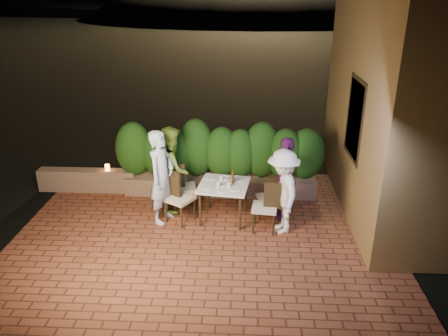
# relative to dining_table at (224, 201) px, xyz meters

# --- Properties ---
(ground) EXTENTS (400.00, 400.00, 0.00)m
(ground) POSITION_rel_dining_table_xyz_m (-0.34, -1.16, -0.40)
(ground) COLOR black
(ground) RESTS_ON ground
(terrace_floor) EXTENTS (7.00, 6.00, 0.15)m
(terrace_floor) POSITION_rel_dining_table_xyz_m (-0.34, -0.66, -0.45)
(terrace_floor) COLOR brown
(terrace_floor) RESTS_ON ground
(building_wall) EXTENTS (1.60, 5.00, 5.00)m
(building_wall) POSITION_rel_dining_table_xyz_m (3.26, 0.84, 2.12)
(building_wall) COLOR olive
(building_wall) RESTS_ON ground
(window_pane) EXTENTS (0.08, 1.00, 1.40)m
(window_pane) POSITION_rel_dining_table_xyz_m (2.48, 0.34, 1.62)
(window_pane) COLOR black
(window_pane) RESTS_ON building_wall
(window_frame) EXTENTS (0.06, 1.15, 1.55)m
(window_frame) POSITION_rel_dining_table_xyz_m (2.47, 0.34, 1.62)
(window_frame) COLOR black
(window_frame) RESTS_ON building_wall
(planter) EXTENTS (4.20, 0.55, 0.40)m
(planter) POSITION_rel_dining_table_xyz_m (-0.14, 1.14, -0.17)
(planter) COLOR #775D4C
(planter) RESTS_ON ground
(hedge) EXTENTS (4.00, 0.70, 1.10)m
(hedge) POSITION_rel_dining_table_xyz_m (-0.14, 1.14, 0.57)
(hedge) COLOR #1A4412
(hedge) RESTS_ON planter
(parapet) EXTENTS (2.20, 0.30, 0.50)m
(parapet) POSITION_rel_dining_table_xyz_m (-3.14, 1.14, -0.12)
(parapet) COLOR #775D4C
(parapet) RESTS_ON ground
(hill) EXTENTS (52.00, 40.00, 22.00)m
(hill) POSITION_rel_dining_table_xyz_m (1.66, 58.84, -4.38)
(hill) COLOR black
(hill) RESTS_ON ground
(dining_table) EXTENTS (1.05, 1.05, 0.75)m
(dining_table) POSITION_rel_dining_table_xyz_m (0.00, 0.00, 0.00)
(dining_table) COLOR white
(dining_table) RESTS_ON ground
(plate_nw) EXTENTS (0.20, 0.20, 0.01)m
(plate_nw) POSITION_rel_dining_table_xyz_m (-0.28, -0.18, 0.38)
(plate_nw) COLOR white
(plate_nw) RESTS_ON dining_table
(plate_sw) EXTENTS (0.22, 0.22, 0.01)m
(plate_sw) POSITION_rel_dining_table_xyz_m (-0.28, 0.29, 0.38)
(plate_sw) COLOR white
(plate_sw) RESTS_ON dining_table
(plate_ne) EXTENTS (0.22, 0.22, 0.01)m
(plate_ne) POSITION_rel_dining_table_xyz_m (0.22, -0.22, 0.38)
(plate_ne) COLOR white
(plate_ne) RESTS_ON dining_table
(plate_se) EXTENTS (0.23, 0.23, 0.01)m
(plate_se) POSITION_rel_dining_table_xyz_m (0.27, 0.22, 0.38)
(plate_se) COLOR white
(plate_se) RESTS_ON dining_table
(plate_centre) EXTENTS (0.21, 0.21, 0.01)m
(plate_centre) POSITION_rel_dining_table_xyz_m (-0.03, -0.02, 0.38)
(plate_centre) COLOR white
(plate_centre) RESTS_ON dining_table
(plate_front) EXTENTS (0.20, 0.20, 0.01)m
(plate_front) POSITION_rel_dining_table_xyz_m (0.01, -0.31, 0.38)
(plate_front) COLOR white
(plate_front) RESTS_ON dining_table
(glass_nw) EXTENTS (0.07, 0.07, 0.11)m
(glass_nw) POSITION_rel_dining_table_xyz_m (-0.10, -0.13, 0.43)
(glass_nw) COLOR silver
(glass_nw) RESTS_ON dining_table
(glass_sw) EXTENTS (0.07, 0.07, 0.11)m
(glass_sw) POSITION_rel_dining_table_xyz_m (-0.06, 0.18, 0.43)
(glass_sw) COLOR silver
(glass_sw) RESTS_ON dining_table
(glass_ne) EXTENTS (0.07, 0.07, 0.12)m
(glass_ne) POSITION_rel_dining_table_xyz_m (0.10, -0.13, 0.43)
(glass_ne) COLOR silver
(glass_ne) RESTS_ON dining_table
(glass_se) EXTENTS (0.06, 0.06, 0.10)m
(glass_se) POSITION_rel_dining_table_xyz_m (0.16, 0.15, 0.43)
(glass_se) COLOR silver
(glass_se) RESTS_ON dining_table
(beer_bottle) EXTENTS (0.06, 0.06, 0.31)m
(beer_bottle) POSITION_rel_dining_table_xyz_m (0.17, 0.06, 0.53)
(beer_bottle) COLOR #48260C
(beer_bottle) RESTS_ON dining_table
(bowl) EXTENTS (0.24, 0.24, 0.04)m
(bowl) POSITION_rel_dining_table_xyz_m (0.00, 0.27, 0.40)
(bowl) COLOR white
(bowl) RESTS_ON dining_table
(chair_left_front) EXTENTS (0.66, 0.66, 1.04)m
(chair_left_front) POSITION_rel_dining_table_xyz_m (-0.85, -0.15, 0.14)
(chair_left_front) COLOR black
(chair_left_front) RESTS_ON ground
(chair_left_back) EXTENTS (0.54, 0.54, 1.01)m
(chair_left_back) POSITION_rel_dining_table_xyz_m (-0.83, 0.37, 0.13)
(chair_left_back) COLOR black
(chair_left_back) RESTS_ON ground
(chair_right_front) EXTENTS (0.50, 0.50, 0.99)m
(chair_right_front) POSITION_rel_dining_table_xyz_m (0.79, -0.40, 0.12)
(chair_right_front) COLOR black
(chair_right_front) RESTS_ON ground
(chair_right_back) EXTENTS (0.46, 0.46, 0.85)m
(chair_right_back) POSITION_rel_dining_table_xyz_m (0.86, 0.15, 0.05)
(chair_right_back) COLOR black
(chair_right_back) RESTS_ON ground
(diner_blue) EXTENTS (0.64, 0.79, 1.86)m
(diner_blue) POSITION_rel_dining_table_xyz_m (-1.18, -0.12, 0.55)
(diner_blue) COLOR silver
(diner_blue) RESTS_ON ground
(diner_green) EXTENTS (0.79, 0.95, 1.75)m
(diner_green) POSITION_rel_dining_table_xyz_m (-1.08, 0.44, 0.50)
(diner_green) COLOR #95C23C
(diner_green) RESTS_ON ground
(diner_white) EXTENTS (0.77, 1.14, 1.63)m
(diner_white) POSITION_rel_dining_table_xyz_m (1.11, -0.41, 0.44)
(diner_white) COLOR white
(diner_white) RESTS_ON ground
(diner_purple) EXTENTS (0.47, 1.01, 1.68)m
(diner_purple) POSITION_rel_dining_table_xyz_m (1.20, 0.15, 0.47)
(diner_purple) COLOR #622165
(diner_purple) RESTS_ON ground
(parapet_lamp) EXTENTS (0.10, 0.10, 0.14)m
(parapet_lamp) POSITION_rel_dining_table_xyz_m (-2.66, 1.14, 0.20)
(parapet_lamp) COLOR orange
(parapet_lamp) RESTS_ON parapet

